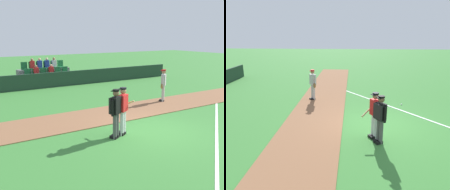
# 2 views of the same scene
# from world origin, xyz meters

# --- Properties ---
(ground_plane) EXTENTS (80.00, 80.00, 0.00)m
(ground_plane) POSITION_xyz_m (0.00, 0.00, 0.00)
(ground_plane) COLOR #387A33
(infield_dirt_path) EXTENTS (28.00, 2.58, 0.03)m
(infield_dirt_path) POSITION_xyz_m (0.00, 2.85, 0.01)
(infield_dirt_path) COLOR brown
(infield_dirt_path) RESTS_ON ground
(foul_line_chalk) EXTENTS (9.53, 7.45, 0.01)m
(foul_line_chalk) POSITION_xyz_m (3.00, -0.50, 0.01)
(foul_line_chalk) COLOR white
(foul_line_chalk) RESTS_ON ground
(dugout_fence) EXTENTS (20.00, 0.16, 1.04)m
(dugout_fence) POSITION_xyz_m (0.00, 10.65, 0.52)
(dugout_fence) COLOR #1E3828
(dugout_fence) RESTS_ON ground
(stadium_bleachers) EXTENTS (3.90, 2.10, 1.90)m
(stadium_bleachers) POSITION_xyz_m (-0.00, 12.11, 0.52)
(stadium_bleachers) COLOR slate
(stadium_bleachers) RESTS_ON ground
(batter_red_jersey) EXTENTS (0.74, 0.70, 1.76)m
(batter_red_jersey) POSITION_xyz_m (-1.19, 0.34, 0.97)
(batter_red_jersey) COLOR silver
(batter_red_jersey) RESTS_ON ground
(umpire_home_plate) EXTENTS (0.54, 0.45, 1.76)m
(umpire_home_plate) POSITION_xyz_m (-1.61, 0.19, 1.00)
(umpire_home_plate) COLOR #4C4C4C
(umpire_home_plate) RESTS_ON ground
(runner_grey_jersey) EXTENTS (0.59, 0.48, 1.76)m
(runner_grey_jersey) POSITION_xyz_m (3.54, 3.42, 0.96)
(runner_grey_jersey) COLOR #B2B2B2
(runner_grey_jersey) RESTS_ON ground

